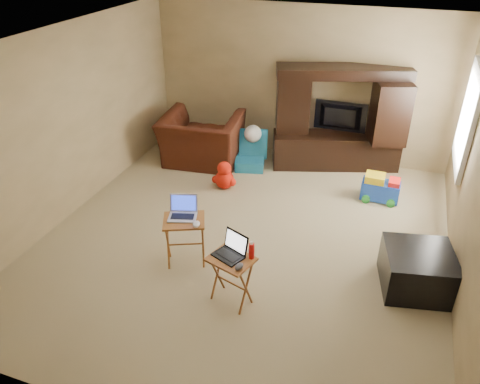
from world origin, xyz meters
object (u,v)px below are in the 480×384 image
at_px(child_rocker, 250,151).
at_px(push_toy, 381,187).
at_px(plush_toy, 224,175).
at_px(water_bottle, 252,251).
at_px(entertainment_center, 339,119).
at_px(laptop_left, 182,209).
at_px(ottoman, 417,270).
at_px(tray_table_right, 231,280).
at_px(mouse_right, 239,266).
at_px(television, 340,118).
at_px(tray_table_left, 185,241).
at_px(recliner, 202,140).
at_px(mouse_left, 196,224).
at_px(laptop_right, 228,247).

distance_m(child_rocker, push_toy, 2.16).
xyz_separation_m(plush_toy, water_bottle, (1.16, -2.21, 0.45)).
height_order(entertainment_center, laptop_left, entertainment_center).
distance_m(entertainment_center, push_toy, 1.37).
bearing_deg(ottoman, laptop_left, -170.76).
height_order(ottoman, tray_table_right, tray_table_right).
height_order(entertainment_center, plush_toy, entertainment_center).
bearing_deg(water_bottle, laptop_left, 157.87).
height_order(mouse_right, water_bottle, water_bottle).
bearing_deg(child_rocker, television, 13.11).
xyz_separation_m(tray_table_left, tray_table_right, (0.74, -0.44, -0.02)).
bearing_deg(television, push_toy, 129.13).
distance_m(tray_table_right, mouse_right, 0.36).
height_order(television, push_toy, television).
xyz_separation_m(child_rocker, tray_table_left, (0.07, -2.62, -0.00)).
bearing_deg(tray_table_left, ottoman, -13.68).
xyz_separation_m(television, water_bottle, (-0.29, -3.66, -0.13)).
bearing_deg(water_bottle, push_toy, 67.08).
xyz_separation_m(push_toy, water_bottle, (-1.12, -2.64, 0.46)).
height_order(recliner, tray_table_left, recliner).
distance_m(mouse_left, mouse_right, 0.85).
bearing_deg(ottoman, child_rocker, 141.15).
bearing_deg(plush_toy, mouse_right, -65.47).
distance_m(entertainment_center, plush_toy, 2.07).
bearing_deg(mouse_right, tray_table_right, 137.37).
height_order(television, water_bottle, television).
height_order(child_rocker, ottoman, child_rocker).
xyz_separation_m(entertainment_center, ottoman, (1.37, -2.72, -0.60)).
distance_m(child_rocker, laptop_right, 3.17).
xyz_separation_m(entertainment_center, laptop_right, (-0.53, -3.60, -0.14)).
distance_m(tray_table_left, laptop_right, 0.91).
distance_m(television, child_rocker, 1.55).
distance_m(plush_toy, mouse_right, 2.67).
bearing_deg(television, laptop_right, 82.01).
height_order(mouse_left, water_bottle, water_bottle).
height_order(laptop_left, laptop_right, laptop_left).
bearing_deg(entertainment_center, ottoman, -81.07).
bearing_deg(mouse_left, recliner, 112.56).
distance_m(entertainment_center, recliner, 2.26).
bearing_deg(mouse_left, plush_toy, 102.21).
relative_size(ottoman, laptop_left, 2.28).
distance_m(plush_toy, laptop_right, 2.50).
xyz_separation_m(recliner, child_rocker, (0.83, 0.07, -0.10)).
xyz_separation_m(child_rocker, plush_toy, (-0.15, -0.77, -0.09)).
xyz_separation_m(tray_table_left, laptop_right, (0.70, -0.42, 0.39)).
height_order(entertainment_center, television, entertainment_center).
bearing_deg(tray_table_left, laptop_right, -54.71).
xyz_separation_m(plush_toy, tray_table_right, (0.97, -2.29, 0.07)).
bearing_deg(tray_table_right, mouse_right, -24.99).
relative_size(tray_table_right, water_bottle, 3.25).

